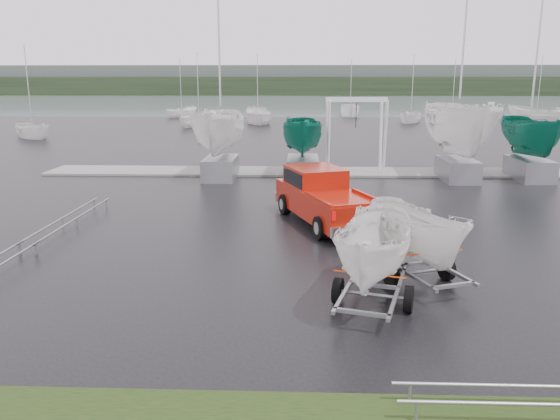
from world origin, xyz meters
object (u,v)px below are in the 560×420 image
object	(u,v)px
pickup_truck	(322,195)
boat_hoist	(356,124)
trailer_hitched	(420,189)
trailer_parked	(378,197)

from	to	relation	value
pickup_truck	boat_hoist	bearing A→B (deg)	58.33
pickup_truck	trailer_hitched	size ratio (longest dim) A/B	1.37
boat_hoist	pickup_truck	bearing A→B (deg)	-101.57
trailer_hitched	boat_hoist	distance (m)	16.71
trailer_hitched	trailer_parked	size ratio (longest dim) A/B	0.95
pickup_truck	boat_hoist	size ratio (longest dim) A/B	1.46
trailer_hitched	trailer_parked	distance (m)	2.00
trailer_parked	boat_hoist	distance (m)	18.31
pickup_truck	trailer_parked	size ratio (longest dim) A/B	1.29
boat_hoist	trailer_parked	bearing A→B (deg)	-94.01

